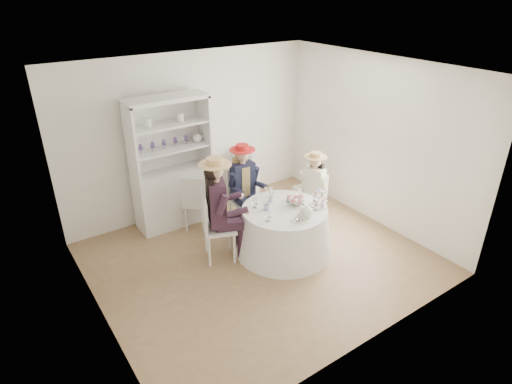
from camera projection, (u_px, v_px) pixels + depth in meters
ground at (260, 258)px, 6.28m from camera, size 4.50×4.50×0.00m
ceiling at (261, 71)px, 5.08m from camera, size 4.50×4.50×0.00m
wall_back at (192, 135)px, 7.15m from camera, size 4.50×0.00×4.50m
wall_front at (377, 243)px, 4.20m from camera, size 4.50×0.00×4.50m
wall_left at (87, 224)px, 4.53m from camera, size 0.00×4.50×4.50m
wall_right at (375, 142)px, 6.82m from camera, size 0.00×4.50×4.50m
tea_table at (284, 230)px, 6.31m from camera, size 1.44×1.44×0.71m
hutch at (173, 181)px, 6.92m from camera, size 1.35×0.71×2.13m
side_table at (244, 182)px, 7.87m from camera, size 0.55×0.55×0.66m
hatbox at (244, 158)px, 7.65m from camera, size 0.33×0.33×0.30m
guest_left at (219, 204)px, 5.91m from camera, size 0.66×0.60×1.57m
guest_mid at (243, 182)px, 6.77m from camera, size 0.52×0.54×1.42m
guest_right at (313, 185)px, 6.87m from camera, size 0.52×0.48×1.27m
spare_chair at (196, 201)px, 6.80m from camera, size 0.56×0.56×0.97m
teacup_a at (267, 208)px, 6.11m from camera, size 0.10×0.10×0.07m
teacup_b at (270, 200)px, 6.33m from camera, size 0.07×0.07×0.06m
teacup_c at (289, 199)px, 6.36m from camera, size 0.10×0.10×0.06m
flower_bowl at (297, 203)px, 6.26m from camera, size 0.23×0.23×0.05m
flower_arrangement at (296, 200)px, 6.21m from camera, size 0.19×0.20×0.07m
table_teapot at (307, 212)px, 5.91m from camera, size 0.24×0.17×0.18m
sandwich_plate at (301, 219)px, 5.87m from camera, size 0.26×0.26×0.06m
cupcake_stand at (318, 200)px, 6.19m from camera, size 0.27×0.27×0.25m
stemware_set at (285, 204)px, 6.12m from camera, size 0.88×0.92×0.15m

